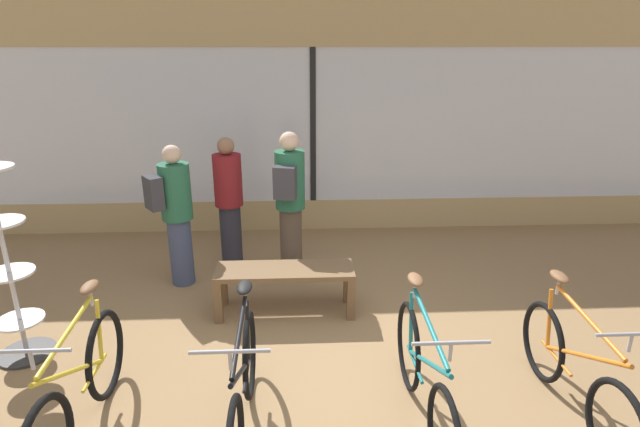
% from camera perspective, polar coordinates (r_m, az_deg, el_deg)
% --- Properties ---
extents(ground_plane, '(24.00, 24.00, 0.00)m').
position_cam_1_polar(ground_plane, '(4.38, 0.99, -18.43)').
color(ground_plane, '#99754C').
extents(shop_back_wall, '(12.00, 0.08, 3.20)m').
position_cam_1_polar(shop_back_wall, '(7.12, -0.82, 10.76)').
color(shop_back_wall, tan).
rests_on(shop_back_wall, ground_plane).
extents(bicycle_far_left, '(0.46, 1.69, 1.03)m').
position_cam_1_polar(bicycle_far_left, '(4.01, -25.76, -17.81)').
color(bicycle_far_left, black).
rests_on(bicycle_far_left, ground_plane).
extents(bicycle_left, '(0.46, 1.68, 1.03)m').
position_cam_1_polar(bicycle_left, '(3.69, -8.77, -19.35)').
color(bicycle_left, black).
rests_on(bicycle_left, ground_plane).
extents(bicycle_right, '(0.46, 1.73, 1.03)m').
position_cam_1_polar(bicycle_right, '(3.79, 11.78, -18.20)').
color(bicycle_right, black).
rests_on(bicycle_right, ground_plane).
extents(bicycle_far_right, '(0.46, 1.66, 1.01)m').
position_cam_1_polar(bicycle_far_right, '(4.25, 27.09, -15.98)').
color(bicycle_far_right, black).
rests_on(bicycle_far_right, ground_plane).
extents(accessory_rack, '(0.48, 0.48, 1.82)m').
position_cam_1_polar(accessory_rack, '(5.04, -31.84, -6.43)').
color(accessory_rack, '#333333').
rests_on(accessory_rack, ground_plane).
extents(display_bench, '(1.40, 0.44, 0.49)m').
position_cam_1_polar(display_bench, '(5.13, -4.03, -7.21)').
color(display_bench, brown).
rests_on(display_bench, ground_plane).
extents(customer_near_rack, '(0.40, 0.53, 1.73)m').
position_cam_1_polar(customer_near_rack, '(5.74, -3.46, 1.45)').
color(customer_near_rack, brown).
rests_on(customer_near_rack, ground_plane).
extents(customer_by_window, '(0.56, 0.52, 1.62)m').
position_cam_1_polar(customer_by_window, '(5.77, -16.18, 0.17)').
color(customer_by_window, '#424C6B').
rests_on(customer_by_window, ground_plane).
extents(customer_mid_floor, '(0.43, 0.43, 1.61)m').
position_cam_1_polar(customer_mid_floor, '(6.14, -10.36, 1.48)').
color(customer_mid_floor, '#2D2D38').
rests_on(customer_mid_floor, ground_plane).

